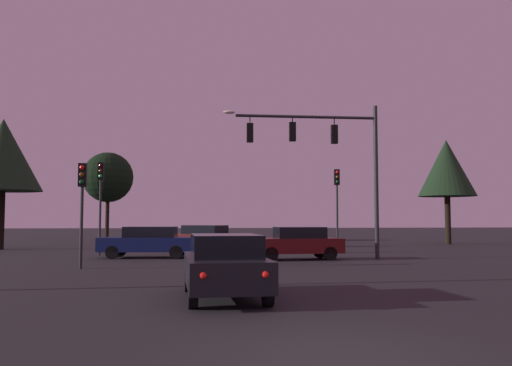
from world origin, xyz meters
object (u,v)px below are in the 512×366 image
(traffic_light_corner_left, at_px, (82,193))
(tree_behind_sign, at_px, (447,168))
(car_nearside_lane, at_px, (225,265))
(car_crossing_left, at_px, (148,241))
(car_crossing_right, at_px, (297,243))
(tree_center_horizon, at_px, (3,155))
(traffic_light_corner_right, at_px, (337,194))
(traffic_light_median, at_px, (100,190))
(tree_left_far, at_px, (108,178))
(traffic_signal_mast_arm, at_px, (328,150))
(car_far_lane, at_px, (203,237))

(traffic_light_corner_left, xyz_separation_m, tree_behind_sign, (23.39, 17.67, 2.89))
(car_nearside_lane, bearing_deg, car_crossing_left, 102.08)
(car_crossing_right, bearing_deg, tree_center_horizon, 148.60)
(car_crossing_right, distance_m, tree_center_horizon, 20.33)
(car_crossing_right, bearing_deg, traffic_light_corner_right, 57.36)
(traffic_light_median, distance_m, tree_left_far, 17.39)
(car_nearside_lane, relative_size, car_crossing_left, 0.89)
(traffic_signal_mast_arm, relative_size, car_far_lane, 1.59)
(car_nearside_lane, xyz_separation_m, car_crossing_right, (4.05, 11.91, 0.00))
(car_crossing_left, xyz_separation_m, tree_center_horizon, (-9.77, 8.29, 5.10))
(tree_behind_sign, bearing_deg, traffic_light_corner_left, -142.93)
(traffic_light_corner_right, relative_size, traffic_light_median, 0.98)
(traffic_signal_mast_arm, height_order, traffic_light_median, traffic_signal_mast_arm)
(traffic_light_corner_right, bearing_deg, car_far_lane, 161.54)
(car_far_lane, xyz_separation_m, tree_left_far, (-7.79, 13.44, 4.59))
(traffic_light_corner_left, relative_size, car_crossing_right, 0.94)
(traffic_light_median, xyz_separation_m, car_crossing_left, (2.68, -2.11, -2.62))
(traffic_light_median, height_order, car_far_lane, traffic_light_median)
(traffic_light_corner_left, bearing_deg, car_nearside_lane, -58.73)
(traffic_light_corner_right, height_order, traffic_light_median, traffic_light_median)
(car_crossing_right, xyz_separation_m, tree_left_far, (-12.04, 21.20, 4.59))
(car_crossing_left, height_order, car_crossing_right, same)
(car_nearside_lane, distance_m, car_crossing_left, 14.19)
(traffic_light_corner_right, bearing_deg, traffic_signal_mast_arm, -109.26)
(traffic_light_corner_left, height_order, car_far_lane, traffic_light_corner_left)
(traffic_signal_mast_arm, height_order, car_nearside_lane, traffic_signal_mast_arm)
(traffic_light_median, height_order, car_crossing_right, traffic_light_median)
(traffic_light_median, bearing_deg, traffic_light_corner_right, 5.02)
(traffic_signal_mast_arm, xyz_separation_m, car_crossing_left, (-8.54, 1.99, -4.38))
(car_far_lane, bearing_deg, traffic_light_corner_right, -18.46)
(tree_behind_sign, xyz_separation_m, tree_left_far, (-26.37, 7.18, -0.38))
(car_far_lane, bearing_deg, traffic_signal_mast_arm, -53.47)
(traffic_signal_mast_arm, relative_size, tree_left_far, 0.99)
(traffic_signal_mast_arm, bearing_deg, car_crossing_right, 179.09)
(traffic_light_corner_left, distance_m, tree_behind_sign, 29.46)
(traffic_light_corner_left, distance_m, car_crossing_right, 9.99)
(car_crossing_right, bearing_deg, car_far_lane, 118.73)
(car_crossing_left, relative_size, tree_center_horizon, 0.58)
(traffic_signal_mast_arm, height_order, tree_left_far, tree_left_far)
(traffic_light_corner_left, height_order, traffic_light_corner_right, traffic_light_corner_right)
(car_nearside_lane, bearing_deg, traffic_signal_mast_arm, 64.91)
(traffic_signal_mast_arm, relative_size, tree_center_horizon, 0.90)
(traffic_light_corner_left, xyz_separation_m, car_crossing_left, (2.04, 5.62, -2.07))
(traffic_light_corner_left, xyz_separation_m, car_far_lane, (4.82, 11.42, -2.07))
(car_crossing_left, relative_size, car_crossing_right, 1.10)
(tree_left_far, bearing_deg, tree_behind_sign, -15.23)
(car_crossing_right, height_order, tree_center_horizon, tree_center_horizon)
(car_crossing_right, bearing_deg, traffic_signal_mast_arm, -0.91)
(car_nearside_lane, xyz_separation_m, tree_left_far, (-7.99, 33.11, 4.59))
(traffic_light_corner_right, xyz_separation_m, car_nearside_lane, (-7.40, -17.14, -2.55))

